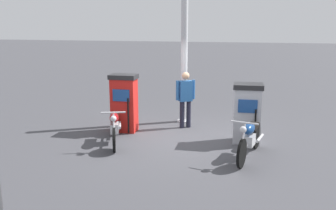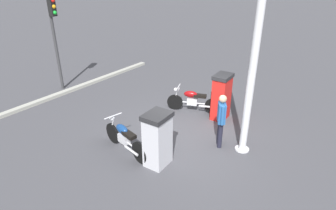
{
  "view_description": "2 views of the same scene",
  "coord_description": "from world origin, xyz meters",
  "px_view_note": "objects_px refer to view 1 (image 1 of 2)",
  "views": [
    {
      "loc": [
        8.43,
        2.23,
        2.82
      ],
      "look_at": [
        1.15,
        0.01,
        1.13
      ],
      "focal_mm": 37.54,
      "sensor_mm": 36.0,
      "label": 1
    },
    {
      "loc": [
        -4.29,
        6.32,
        4.69
      ],
      "look_at": [
        0.74,
        0.05,
        0.84
      ],
      "focal_mm": 30.55,
      "sensor_mm": 36.0,
      "label": 2
    }
  ],
  "objects_px": {
    "fuel_pump_far": "(247,113)",
    "motorcycle_near_pump": "(115,125)",
    "canopy_support_pole": "(184,49)",
    "fuel_pump_near": "(124,103)",
    "motorcycle_far_pump": "(250,137)",
    "attendant_person": "(185,96)"
  },
  "relations": [
    {
      "from": "fuel_pump_far",
      "to": "motorcycle_near_pump",
      "type": "height_order",
      "value": "fuel_pump_far"
    },
    {
      "from": "canopy_support_pole",
      "to": "fuel_pump_far",
      "type": "bearing_deg",
      "value": 53.59
    },
    {
      "from": "motorcycle_near_pump",
      "to": "fuel_pump_far",
      "type": "bearing_deg",
      "value": 108.09
    },
    {
      "from": "fuel_pump_near",
      "to": "motorcycle_near_pump",
      "type": "bearing_deg",
      "value": 10.2
    },
    {
      "from": "motorcycle_far_pump",
      "to": "attendant_person",
      "type": "relative_size",
      "value": 1.2
    },
    {
      "from": "fuel_pump_near",
      "to": "fuel_pump_far",
      "type": "bearing_deg",
      "value": 90.0
    },
    {
      "from": "fuel_pump_far",
      "to": "motorcycle_far_pump",
      "type": "distance_m",
      "value": 1.13
    },
    {
      "from": "fuel_pump_near",
      "to": "motorcycle_far_pump",
      "type": "bearing_deg",
      "value": 72.53
    },
    {
      "from": "motorcycle_far_pump",
      "to": "motorcycle_near_pump",
      "type": "bearing_deg",
      "value": -91.21
    },
    {
      "from": "motorcycle_near_pump",
      "to": "canopy_support_pole",
      "type": "bearing_deg",
      "value": 155.72
    },
    {
      "from": "fuel_pump_far",
      "to": "canopy_support_pole",
      "type": "height_order",
      "value": "canopy_support_pole"
    },
    {
      "from": "fuel_pump_near",
      "to": "motorcycle_far_pump",
      "type": "height_order",
      "value": "fuel_pump_near"
    },
    {
      "from": "fuel_pump_near",
      "to": "attendant_person",
      "type": "relative_size",
      "value": 0.99
    },
    {
      "from": "fuel_pump_far",
      "to": "attendant_person",
      "type": "distance_m",
      "value": 1.97
    },
    {
      "from": "fuel_pump_near",
      "to": "canopy_support_pole",
      "type": "relative_size",
      "value": 0.35
    },
    {
      "from": "motorcycle_near_pump",
      "to": "attendant_person",
      "type": "height_order",
      "value": "attendant_person"
    },
    {
      "from": "fuel_pump_near",
      "to": "attendant_person",
      "type": "xyz_separation_m",
      "value": [
        -0.83,
        1.52,
        0.11
      ]
    },
    {
      "from": "motorcycle_far_pump",
      "to": "canopy_support_pole",
      "type": "relative_size",
      "value": 0.42
    },
    {
      "from": "motorcycle_near_pump",
      "to": "motorcycle_far_pump",
      "type": "distance_m",
      "value": 3.27
    },
    {
      "from": "attendant_person",
      "to": "canopy_support_pole",
      "type": "relative_size",
      "value": 0.35
    },
    {
      "from": "fuel_pump_near",
      "to": "motorcycle_near_pump",
      "type": "xyz_separation_m",
      "value": [
        1.02,
        0.18,
        -0.34
      ]
    },
    {
      "from": "attendant_person",
      "to": "motorcycle_near_pump",
      "type": "bearing_deg",
      "value": -35.75
    }
  ]
}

